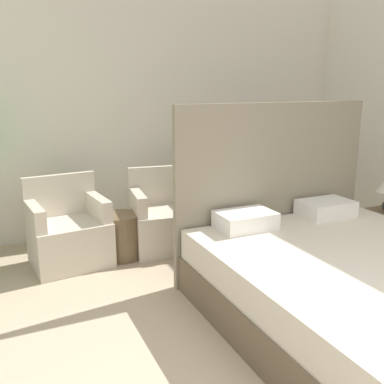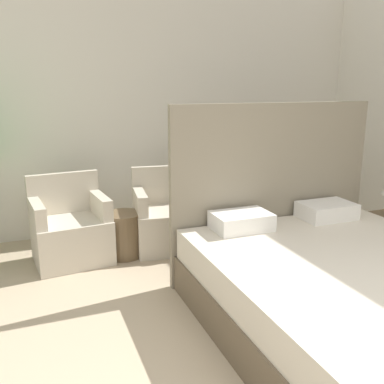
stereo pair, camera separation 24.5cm
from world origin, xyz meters
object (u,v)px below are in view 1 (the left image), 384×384
object	(u,v)px
armchair_near_window_left	(69,236)
armchair_near_window_right	(166,223)
bed	(352,283)
side_table	(122,236)

from	to	relation	value
armchair_near_window_left	armchair_near_window_right	bearing A→B (deg)	-6.26
bed	armchair_near_window_left	xyz separation A→B (m)	(-1.68, 1.93, -0.03)
armchair_near_window_right	bed	bearing A→B (deg)	-63.29
bed	side_table	bearing A→B (deg)	122.28
bed	armchair_near_window_right	world-z (taller)	bed
armchair_near_window_left	side_table	bearing A→B (deg)	-12.70
armchair_near_window_left	side_table	distance (m)	0.51
armchair_near_window_left	side_table	world-z (taller)	armchair_near_window_left
side_table	armchair_near_window_left	bearing A→B (deg)	173.56
armchair_near_window_left	armchair_near_window_right	size ratio (longest dim) A/B	1.00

